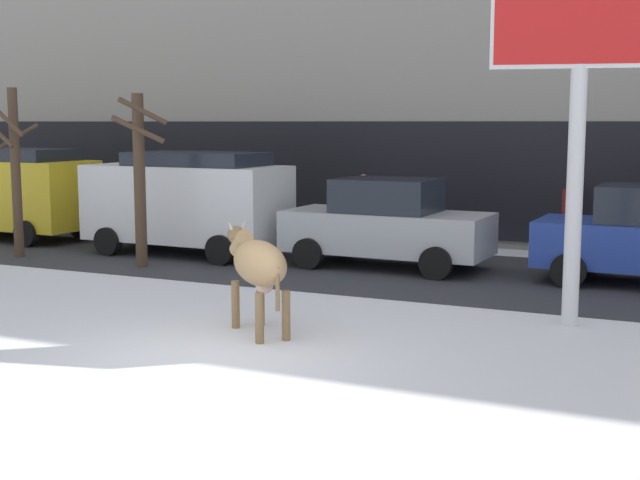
% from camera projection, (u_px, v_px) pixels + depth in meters
% --- Properties ---
extents(ground_plane, '(120.00, 120.00, 0.00)m').
position_uv_depth(ground_plane, '(203.00, 361.00, 10.86)').
color(ground_plane, white).
extents(road_strip, '(60.00, 5.60, 0.01)m').
position_uv_depth(road_strip, '(399.00, 271.00, 17.46)').
color(road_strip, '#333338').
rests_on(road_strip, ground).
extents(cow_tan, '(1.71, 1.55, 1.54)m').
position_uv_depth(cow_tan, '(258.00, 264.00, 12.19)').
color(cow_tan, tan).
rests_on(cow_tan, ground).
extents(billboard, '(2.50, 0.76, 5.56)m').
position_uv_depth(billboard, '(581.00, 27.00, 12.17)').
color(billboard, silver).
rests_on(billboard, ground).
extents(car_yellow_van, '(4.64, 2.20, 2.32)m').
position_uv_depth(car_yellow_van, '(9.00, 191.00, 22.11)').
color(car_yellow_van, gold).
rests_on(car_yellow_van, ground).
extents(car_white_van, '(4.64, 2.20, 2.32)m').
position_uv_depth(car_white_van, '(187.00, 200.00, 19.47)').
color(car_white_van, white).
rests_on(car_white_van, ground).
extents(car_silver_sedan, '(4.24, 2.06, 1.84)m').
position_uv_depth(car_silver_sedan, '(387.00, 224.00, 17.73)').
color(car_silver_sedan, '#B7BABF').
rests_on(car_silver_sedan, ground).
extents(pedestrian_by_cars, '(0.36, 0.24, 1.73)m').
position_uv_depth(pedestrian_by_cars, '(571.00, 218.00, 18.99)').
color(pedestrian_by_cars, '#282833').
rests_on(pedestrian_by_cars, ground).
extents(pedestrian_far_left, '(0.36, 0.24, 1.73)m').
position_uv_depth(pedestrian_far_left, '(363.00, 209.00, 21.03)').
color(pedestrian_far_left, '#282833').
rests_on(pedestrian_far_left, ground).
extents(bare_tree_left_lot, '(1.46, 1.47, 3.73)m').
position_uv_depth(bare_tree_left_lot, '(14.00, 167.00, 19.02)').
color(bare_tree_left_lot, '#4C3828').
rests_on(bare_tree_left_lot, ground).
extents(bare_tree_far_back, '(0.91, 0.87, 3.57)m').
position_uv_depth(bare_tree_far_back, '(140.00, 175.00, 17.65)').
color(bare_tree_far_back, '#4C3828').
rests_on(bare_tree_far_back, ground).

